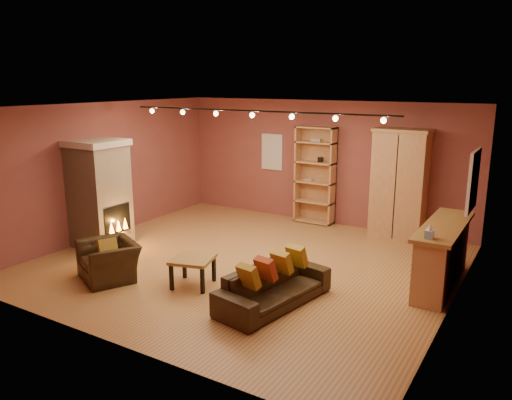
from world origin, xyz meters
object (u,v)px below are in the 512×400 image
Objects in this scene: bar_counter at (442,255)px; armoire at (399,184)px; fireplace at (100,194)px; bookcase at (316,174)px; armchair at (109,254)px; loveseat at (274,280)px; coffee_table at (193,262)px.

armoire is at bearing 121.34° from bar_counter.
fireplace is 0.95× the size of bookcase.
bookcase is 1.94× the size of armchair.
bar_counter reaches higher than loveseat.
coffee_table is (-1.45, -0.07, 0.02)m from loveseat.
fireplace is at bearing -128.40° from bookcase.
loveseat is (1.32, -4.35, -0.75)m from bookcase.
bookcase reaches higher than bar_counter.
armoire is 1.99× the size of armchair.
loveseat is (-0.63, -4.18, -0.76)m from armoire.
coffee_table is (-0.13, -4.42, -0.73)m from bookcase.
fireplace is 2.99m from coffee_table.
bookcase is at bearing 99.15° from armchair.
armoire is 1.06× the size of bar_counter.
bookcase reaches higher than coffee_table.
armoire is 4.78m from coffee_table.
loveseat is at bearing 2.73° from coffee_table.
bar_counter is at bearing 54.24° from armchair.
armchair is at bearing -38.96° from fireplace.
coffee_table is at bearing -148.85° from bar_counter.
armoire is (1.95, -0.17, 0.02)m from bookcase.
armoire reaches higher than loveseat.
fireplace is at bearing 92.33° from loveseat.
bookcase is 4.48m from coffee_table.
coffee_table is at bearing -91.62° from bookcase.
bookcase is 2.89× the size of coffee_table.
fireplace is 6.41m from bar_counter.
armoire reaches higher than bookcase.
bookcase is 1.03× the size of bar_counter.
loveseat is at bearing -134.54° from bar_counter.
fireplace reaches higher than loveseat.
armchair reaches higher than loveseat.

